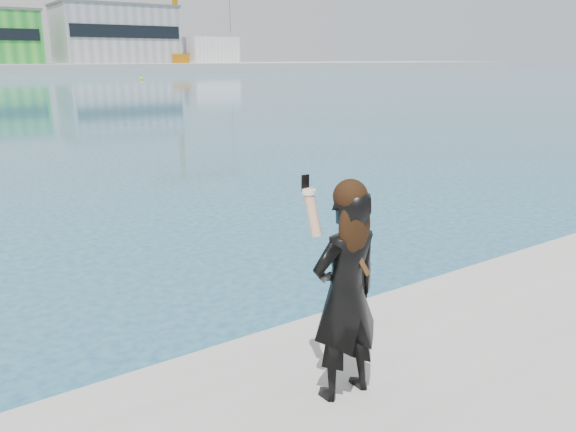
% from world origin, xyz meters
% --- Properties ---
extents(warehouse_grey_right, '(25.50, 15.35, 12.50)m').
position_xyz_m(warehouse_grey_right, '(40.00, 127.98, 8.26)').
color(warehouse_grey_right, gray).
rests_on(warehouse_grey_right, far_quay).
extents(ancillary_shed, '(12.00, 10.00, 6.00)m').
position_xyz_m(ancillary_shed, '(62.00, 126.00, 5.00)').
color(ancillary_shed, silver).
rests_on(ancillary_shed, far_quay).
extents(dock_crane, '(23.00, 4.00, 24.00)m').
position_xyz_m(dock_crane, '(53.20, 122.00, 15.07)').
color(dock_crane, '#C9740B').
rests_on(dock_crane, far_quay).
extents(flagpole_right, '(1.28, 0.16, 8.00)m').
position_xyz_m(flagpole_right, '(22.09, 121.00, 6.54)').
color(flagpole_right, silver).
rests_on(flagpole_right, far_quay).
extents(buoy_near, '(0.50, 0.50, 0.50)m').
position_xyz_m(buoy_near, '(27.70, 80.42, 0.00)').
color(buoy_near, yellow).
rests_on(buoy_near, ground).
extents(woman, '(0.56, 0.37, 1.60)m').
position_xyz_m(woman, '(-0.59, -0.14, 1.61)').
color(woman, black).
rests_on(woman, near_quay).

